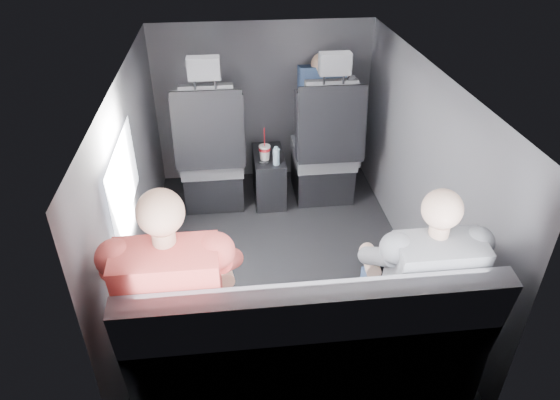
{
  "coord_description": "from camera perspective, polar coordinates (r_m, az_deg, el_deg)",
  "views": [
    {
      "loc": [
        -0.31,
        -2.69,
        2.22
      ],
      "look_at": [
        -0.01,
        -0.05,
        0.55
      ],
      "focal_mm": 32.0,
      "sensor_mm": 36.0,
      "label": 1
    }
  ],
  "objects": [
    {
      "name": "water_bottle",
      "position": [
        3.84,
        -0.44,
        5.02
      ],
      "size": [
        0.05,
        0.05,
        0.15
      ],
      "color": "#B0D6EF",
      "rests_on": "center_console"
    },
    {
      "name": "passenger_rear_left",
      "position": [
        2.35,
        -11.66,
        -10.83
      ],
      "size": [
        0.53,
        0.65,
        1.27
      ],
      "color": "#303034",
      "rests_on": "rear_bench"
    },
    {
      "name": "panel_right",
      "position": [
        3.33,
        15.73,
        3.17
      ],
      "size": [
        0.02,
        2.6,
        1.35
      ],
      "primitive_type": "cube",
      "color": "#56565B",
      "rests_on": "floor"
    },
    {
      "name": "front_seat_right",
      "position": [
        4.04,
        5.12,
        5.24
      ],
      "size": [
        0.52,
        0.58,
        1.26
      ],
      "color": "black",
      "rests_on": "floor"
    },
    {
      "name": "rear_bench",
      "position": [
        2.53,
        2.99,
        -17.07
      ],
      "size": [
        1.6,
        0.57,
        0.92
      ],
      "color": "slate",
      "rests_on": "floor"
    },
    {
      "name": "panel_front",
      "position": [
        4.29,
        -1.9,
        11.0
      ],
      "size": [
        1.8,
        0.02,
        1.35
      ],
      "primitive_type": "cube",
      "color": "#56565B",
      "rests_on": "floor"
    },
    {
      "name": "passenger_rear_right",
      "position": [
        2.5,
        15.29,
        -9.16
      ],
      "size": [
        0.48,
        0.61,
        1.19
      ],
      "color": "navy",
      "rests_on": "rear_bench"
    },
    {
      "name": "seatbelt",
      "position": [
        3.72,
        5.92,
        9.54
      ],
      "size": [
        0.35,
        0.11,
        0.59
      ],
      "primitive_type": "cube",
      "rotation": [
        -0.14,
        0.49,
        0.0
      ],
      "color": "black",
      "rests_on": "front_seat_right"
    },
    {
      "name": "passenger_front_right",
      "position": [
        4.13,
        4.7,
        11.06
      ],
      "size": [
        0.37,
        0.37,
        0.71
      ],
      "color": "navy",
      "rests_on": "front_seat_right"
    },
    {
      "name": "panel_left",
      "position": [
        3.16,
        -16.34,
        1.38
      ],
      "size": [
        0.02,
        2.6,
        1.35
      ],
      "primitive_type": "cube",
      "color": "#56565B",
      "rests_on": "floor"
    },
    {
      "name": "soda_cup",
      "position": [
        3.9,
        -1.77,
        5.46
      ],
      "size": [
        0.09,
        0.09,
        0.28
      ],
      "color": "white",
      "rests_on": "center_console"
    },
    {
      "name": "floor",
      "position": [
        3.5,
        0.11,
        -7.24
      ],
      "size": [
        2.6,
        2.6,
        0.0
      ],
      "primitive_type": "plane",
      "color": "black",
      "rests_on": "ground"
    },
    {
      "name": "laptop_black",
      "position": [
        2.61,
        13.71,
        -6.53
      ],
      "size": [
        0.32,
        0.29,
        0.22
      ],
      "color": "black",
      "rests_on": "passenger_rear_right"
    },
    {
      "name": "laptop_white",
      "position": [
        2.45,
        -12.15,
        -8.97
      ],
      "size": [
        0.44,
        0.47,
        0.27
      ],
      "color": "white",
      "rests_on": "passenger_rear_left"
    },
    {
      "name": "ceiling",
      "position": [
        2.84,
        0.14,
        14.29
      ],
      "size": [
        2.6,
        2.6,
        0.0
      ],
      "primitive_type": "plane",
      "rotation": [
        3.14,
        0.0,
        0.0
      ],
      "color": "#B2B2AD",
      "rests_on": "panel_back"
    },
    {
      "name": "front_seat_left",
      "position": [
        3.97,
        -7.76,
        4.55
      ],
      "size": [
        0.52,
        0.58,
        1.26
      ],
      "color": "black",
      "rests_on": "floor"
    },
    {
      "name": "panel_back",
      "position": [
        2.1,
        4.33,
        -15.41
      ],
      "size": [
        1.8,
        0.02,
        1.35
      ],
      "primitive_type": "cube",
      "color": "#56565B",
      "rests_on": "floor"
    },
    {
      "name": "center_console",
      "position": [
        4.11,
        -1.29,
        2.71
      ],
      "size": [
        0.24,
        0.48,
        0.41
      ],
      "color": "black",
      "rests_on": "floor"
    },
    {
      "name": "side_window",
      "position": [
        2.79,
        -17.42,
        2.24
      ],
      "size": [
        0.02,
        0.75,
        0.42
      ],
      "primitive_type": "cube",
      "color": "white",
      "rests_on": "panel_left"
    }
  ]
}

